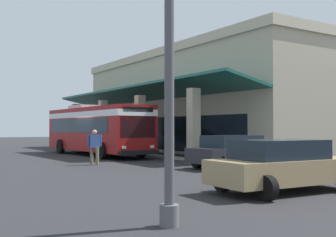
% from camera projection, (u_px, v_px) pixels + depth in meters
% --- Properties ---
extents(ground, '(120.00, 120.00, 0.00)m').
position_uv_depth(ground, '(197.00, 153.00, 30.80)').
color(ground, '#262628').
extents(curb_strip, '(28.75, 0.50, 0.12)m').
position_uv_depth(curb_strip, '(121.00, 152.00, 30.36)').
color(curb_strip, '#9E998E').
rests_on(curb_strip, ground).
extents(plaza_building, '(24.26, 17.16, 7.78)m').
position_uv_depth(plaza_building, '(224.00, 103.00, 35.65)').
color(plaza_building, '#B2A88E').
rests_on(plaza_building, ground).
extents(transit_bus, '(11.28, 3.05, 3.34)m').
position_uv_depth(transit_bus, '(96.00, 127.00, 27.82)').
color(transit_bus, maroon).
rests_on(transit_bus, ground).
extents(parked_sedan_tan, '(2.60, 4.49, 1.47)m').
position_uv_depth(parked_sedan_tan, '(283.00, 165.00, 11.85)').
color(parked_sedan_tan, '#9E845B').
rests_on(parked_sedan_tan, ground).
extents(parked_sedan_charcoal, '(2.60, 4.49, 1.47)m').
position_uv_depth(parked_sedan_charcoal, '(234.00, 151.00, 19.03)').
color(parked_sedan_charcoal, '#232328').
rests_on(parked_sedan_charcoal, ground).
extents(pedestrian, '(0.47, 0.68, 1.71)m').
position_uv_depth(pedestrian, '(95.00, 145.00, 20.48)').
color(pedestrian, '#726651').
rests_on(pedestrian, ground).
extents(potted_palm, '(1.75, 2.02, 2.52)m').
position_uv_depth(potted_palm, '(103.00, 142.00, 35.95)').
color(potted_palm, brown).
rests_on(potted_palm, ground).
extents(lot_light_pole, '(0.60, 0.60, 6.76)m').
position_uv_depth(lot_light_pole, '(169.00, 28.00, 7.77)').
color(lot_light_pole, '#59595B').
rests_on(lot_light_pole, ground).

